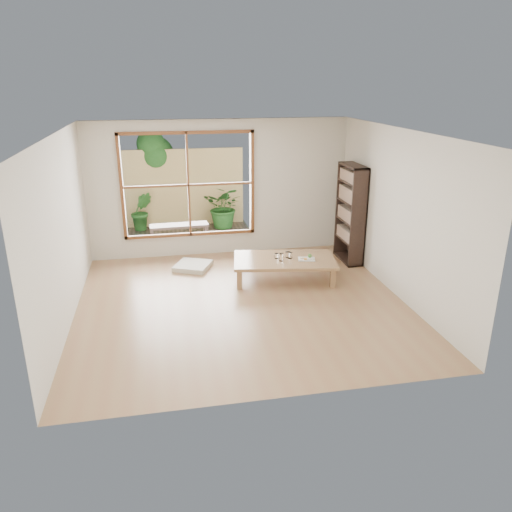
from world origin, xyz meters
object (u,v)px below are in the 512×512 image
(low_table, at_px, (284,261))
(garden_bench, at_px, (179,227))
(bookshelf, at_px, (351,214))
(food_tray, at_px, (307,258))

(low_table, distance_m, garden_bench, 2.92)
(bookshelf, distance_m, garden_bench, 3.59)
(bookshelf, height_order, garden_bench, bookshelf)
(bookshelf, bearing_deg, food_tray, -142.57)
(low_table, bearing_deg, garden_bench, 134.31)
(low_table, relative_size, food_tray, 5.79)
(bookshelf, bearing_deg, garden_bench, 151.65)
(low_table, relative_size, bookshelf, 1.01)
(bookshelf, height_order, food_tray, bookshelf)
(low_table, height_order, food_tray, food_tray)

